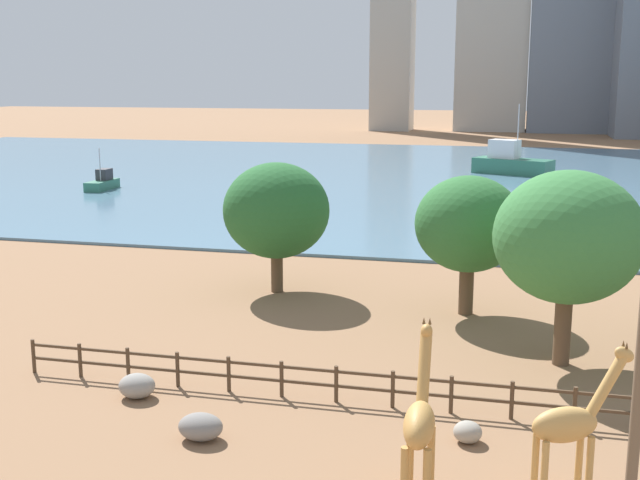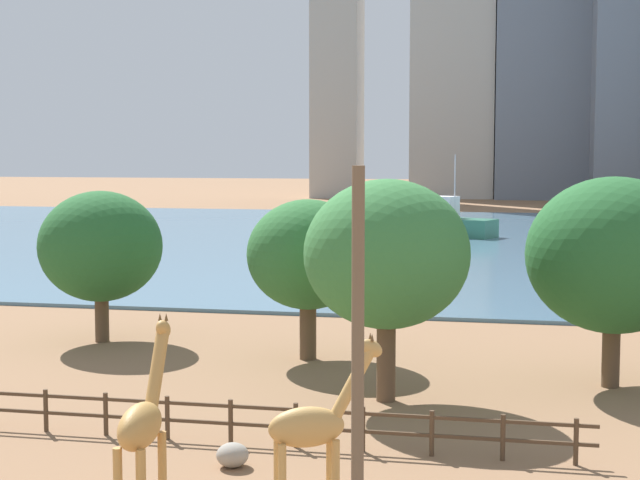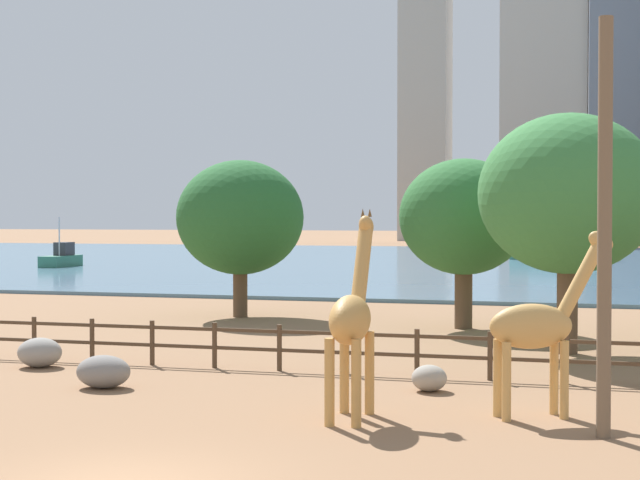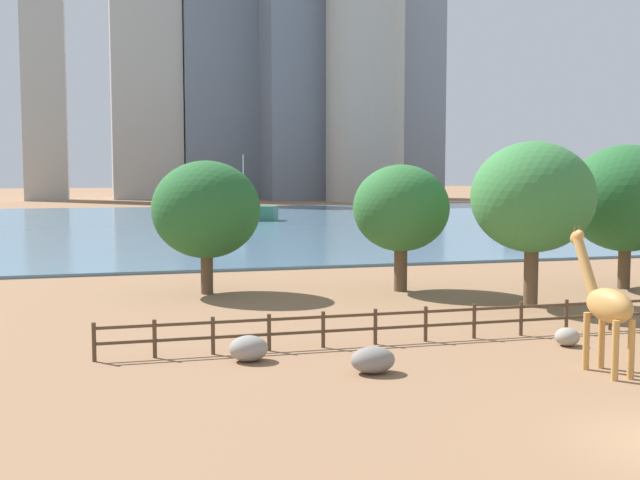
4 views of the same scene
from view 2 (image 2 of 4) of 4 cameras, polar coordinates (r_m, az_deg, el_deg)
ground_plane at (r=95.87m, az=5.29°, el=0.08°), size 400.00×400.00×0.00m
harbor_water at (r=92.89m, az=5.07°, el=-0.02°), size 180.00×86.00×0.20m
giraffe_tall at (r=23.71m, az=-10.28°, el=-10.48°), size 0.87×3.15×4.52m
giraffe_companion at (r=23.75m, az=-0.39°, el=-10.78°), size 2.82×1.75×4.17m
utility_pole at (r=21.41m, az=2.21°, el=-6.70°), size 0.28×0.28×8.22m
boulder_small at (r=27.21m, az=-5.12°, el=-12.35°), size 0.88×0.88×0.66m
enclosure_fence at (r=30.09m, az=-10.37°, el=-9.85°), size 26.12×0.14×1.30m
tree_left_large at (r=44.63m, az=-12.65°, el=-0.37°), size 5.48×5.48×6.77m
tree_center_broad at (r=33.13m, az=3.90°, el=-0.86°), size 5.64×5.64×7.60m
tree_right_tall at (r=36.62m, az=16.71°, el=-0.87°), size 6.26×6.26×7.62m
tree_left_small at (r=39.84m, az=-0.71°, el=-0.88°), size 4.99×4.99×6.58m
boat_ferry at (r=96.67m, az=7.46°, el=1.01°), size 9.41×6.38×7.98m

